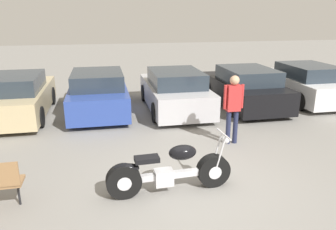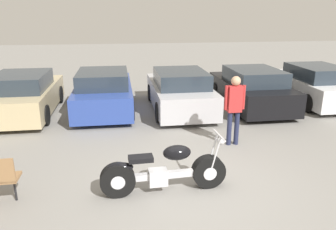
{
  "view_description": "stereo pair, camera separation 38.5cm",
  "coord_description": "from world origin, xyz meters",
  "px_view_note": "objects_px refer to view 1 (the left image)",
  "views": [
    {
      "loc": [
        -1.64,
        -5.47,
        3.21
      ],
      "look_at": [
        -0.16,
        1.86,
        0.85
      ],
      "focal_mm": 35.0,
      "sensor_mm": 36.0,
      "label": 1
    },
    {
      "loc": [
        -1.27,
        -5.54,
        3.21
      ],
      "look_at": [
        -0.16,
        1.86,
        0.85
      ],
      "focal_mm": 35.0,
      "sensor_mm": 36.0,
      "label": 2
    }
  ],
  "objects_px": {
    "parked_car_champagne": "(17,97)",
    "parked_car_silver": "(175,91)",
    "parked_car_black": "(244,88)",
    "person_standing": "(233,104)",
    "parked_car_blue": "(98,93)",
    "parked_car_white": "(304,83)",
    "motorcycle": "(169,171)"
  },
  "relations": [
    {
      "from": "parked_car_white",
      "to": "person_standing",
      "type": "bearing_deg",
      "value": -140.66
    },
    {
      "from": "motorcycle",
      "to": "person_standing",
      "type": "distance_m",
      "value": 2.92
    },
    {
      "from": "motorcycle",
      "to": "parked_car_silver",
      "type": "distance_m",
      "value": 5.39
    },
    {
      "from": "parked_car_blue",
      "to": "parked_car_white",
      "type": "relative_size",
      "value": 1.0
    },
    {
      "from": "parked_car_champagne",
      "to": "parked_car_silver",
      "type": "distance_m",
      "value": 5.07
    },
    {
      "from": "parked_car_silver",
      "to": "parked_car_champagne",
      "type": "bearing_deg",
      "value": 177.56
    },
    {
      "from": "parked_car_champagne",
      "to": "person_standing",
      "type": "bearing_deg",
      "value": -30.66
    },
    {
      "from": "parked_car_black",
      "to": "parked_car_white",
      "type": "relative_size",
      "value": 1.0
    },
    {
      "from": "motorcycle",
      "to": "parked_car_white",
      "type": "bearing_deg",
      "value": 41.05
    },
    {
      "from": "parked_car_blue",
      "to": "person_standing",
      "type": "height_order",
      "value": "person_standing"
    },
    {
      "from": "parked_car_blue",
      "to": "parked_car_black",
      "type": "distance_m",
      "value": 5.08
    },
    {
      "from": "parked_car_champagne",
      "to": "parked_car_silver",
      "type": "bearing_deg",
      "value": -2.44
    },
    {
      "from": "parked_car_silver",
      "to": "parked_car_black",
      "type": "distance_m",
      "value": 2.53
    },
    {
      "from": "parked_car_black",
      "to": "person_standing",
      "type": "height_order",
      "value": "person_standing"
    },
    {
      "from": "parked_car_blue",
      "to": "parked_car_black",
      "type": "height_order",
      "value": "same"
    },
    {
      "from": "motorcycle",
      "to": "parked_car_black",
      "type": "distance_m",
      "value": 6.47
    },
    {
      "from": "parked_car_white",
      "to": "parked_car_silver",
      "type": "bearing_deg",
      "value": -176.76
    },
    {
      "from": "parked_car_black",
      "to": "person_standing",
      "type": "relative_size",
      "value": 2.35
    },
    {
      "from": "parked_car_silver",
      "to": "person_standing",
      "type": "xyz_separation_m",
      "value": [
        0.76,
        -3.24,
        0.4
      ]
    },
    {
      "from": "parked_car_black",
      "to": "person_standing",
      "type": "distance_m",
      "value": 3.71
    },
    {
      "from": "parked_car_silver",
      "to": "parked_car_white",
      "type": "height_order",
      "value": "same"
    },
    {
      "from": "parked_car_champagne",
      "to": "person_standing",
      "type": "height_order",
      "value": "person_standing"
    },
    {
      "from": "parked_car_silver",
      "to": "parked_car_white",
      "type": "distance_m",
      "value": 5.07
    },
    {
      "from": "person_standing",
      "to": "parked_car_white",
      "type": "bearing_deg",
      "value": 39.34
    },
    {
      "from": "parked_car_white",
      "to": "person_standing",
      "type": "height_order",
      "value": "person_standing"
    },
    {
      "from": "parked_car_champagne",
      "to": "parked_car_silver",
      "type": "relative_size",
      "value": 1.0
    },
    {
      "from": "motorcycle",
      "to": "person_standing",
      "type": "bearing_deg",
      "value": 44.37
    },
    {
      "from": "parked_car_silver",
      "to": "parked_car_white",
      "type": "relative_size",
      "value": 1.0
    },
    {
      "from": "parked_car_champagne",
      "to": "parked_car_white",
      "type": "height_order",
      "value": "same"
    },
    {
      "from": "parked_car_blue",
      "to": "person_standing",
      "type": "relative_size",
      "value": 2.35
    },
    {
      "from": "parked_car_white",
      "to": "parked_car_black",
      "type": "bearing_deg",
      "value": -173.4
    },
    {
      "from": "parked_car_white",
      "to": "parked_car_blue",
      "type": "bearing_deg",
      "value": 179.8
    }
  ]
}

